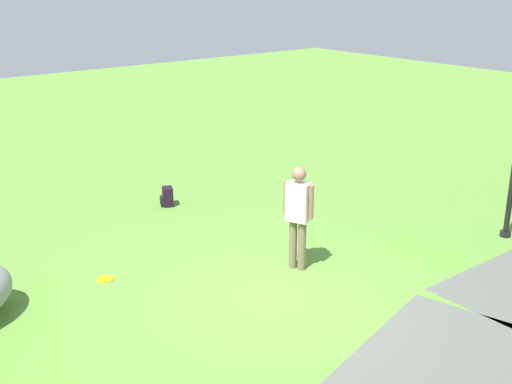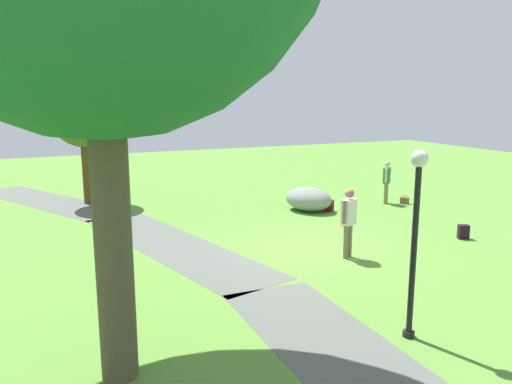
{
  "view_description": "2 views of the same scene",
  "coord_description": "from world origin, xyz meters",
  "px_view_note": "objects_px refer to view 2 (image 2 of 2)",
  "views": [
    {
      "loc": [
        5.61,
        6.47,
        4.65
      ],
      "look_at": [
        -0.29,
        -0.82,
        1.43
      ],
      "focal_mm": 45.03,
      "sensor_mm": 36.0,
      "label": 1
    },
    {
      "loc": [
        -11.07,
        6.4,
        4.03
      ],
      "look_at": [
        1.41,
        0.83,
        1.36
      ],
      "focal_mm": 35.44,
      "sensor_mm": 36.0,
      "label": 2
    }
  ],
  "objects_px": {
    "man_near_boulder": "(348,218)",
    "spare_backpack_on_lawn": "(463,232)",
    "backpack_by_boulder": "(329,206)",
    "lawn_boulder": "(309,199)",
    "woman_with_handbag": "(387,179)",
    "handbag_on_grass": "(405,200)",
    "lamp_post": "(415,223)",
    "frisbee_on_grass": "(342,225)",
    "young_tree_near_path": "(83,117)"
  },
  "relations": [
    {
      "from": "man_near_boulder",
      "to": "lawn_boulder",
      "type": "bearing_deg",
      "value": -19.11
    },
    {
      "from": "lawn_boulder",
      "to": "man_near_boulder",
      "type": "height_order",
      "value": "man_near_boulder"
    },
    {
      "from": "woman_with_handbag",
      "to": "backpack_by_boulder",
      "type": "height_order",
      "value": "woman_with_handbag"
    },
    {
      "from": "spare_backpack_on_lawn",
      "to": "handbag_on_grass",
      "type": "bearing_deg",
      "value": -20.01
    },
    {
      "from": "man_near_boulder",
      "to": "spare_backpack_on_lawn",
      "type": "relative_size",
      "value": 4.38
    },
    {
      "from": "young_tree_near_path",
      "to": "frisbee_on_grass",
      "type": "height_order",
      "value": "young_tree_near_path"
    },
    {
      "from": "handbag_on_grass",
      "to": "backpack_by_boulder",
      "type": "height_order",
      "value": "backpack_by_boulder"
    },
    {
      "from": "young_tree_near_path",
      "to": "backpack_by_boulder",
      "type": "bearing_deg",
      "value": -122.21
    },
    {
      "from": "lawn_boulder",
      "to": "frisbee_on_grass",
      "type": "xyz_separation_m",
      "value": [
        -2.21,
        0.07,
        -0.4
      ]
    },
    {
      "from": "young_tree_near_path",
      "to": "man_near_boulder",
      "type": "height_order",
      "value": "young_tree_near_path"
    },
    {
      "from": "lamp_post",
      "to": "man_near_boulder",
      "type": "bearing_deg",
      "value": -19.98
    },
    {
      "from": "handbag_on_grass",
      "to": "frisbee_on_grass",
      "type": "distance_m",
      "value": 4.26
    },
    {
      "from": "lawn_boulder",
      "to": "backpack_by_boulder",
      "type": "bearing_deg",
      "value": -120.41
    },
    {
      "from": "handbag_on_grass",
      "to": "backpack_by_boulder",
      "type": "bearing_deg",
      "value": 87.69
    },
    {
      "from": "lamp_post",
      "to": "lawn_boulder",
      "type": "distance_m",
      "value": 9.48
    },
    {
      "from": "frisbee_on_grass",
      "to": "backpack_by_boulder",
      "type": "bearing_deg",
      "value": -20.37
    },
    {
      "from": "handbag_on_grass",
      "to": "spare_backpack_on_lawn",
      "type": "height_order",
      "value": "spare_backpack_on_lawn"
    },
    {
      "from": "young_tree_near_path",
      "to": "handbag_on_grass",
      "type": "bearing_deg",
      "value": -114.41
    },
    {
      "from": "lamp_post",
      "to": "spare_backpack_on_lawn",
      "type": "xyz_separation_m",
      "value": [
        4.01,
        -5.37,
        -1.78
      ]
    },
    {
      "from": "man_near_boulder",
      "to": "spare_backpack_on_lawn",
      "type": "distance_m",
      "value": 4.03
    },
    {
      "from": "lawn_boulder",
      "to": "handbag_on_grass",
      "type": "relative_size",
      "value": 5.48
    },
    {
      "from": "lawn_boulder",
      "to": "backpack_by_boulder",
      "type": "xyz_separation_m",
      "value": [
        -0.36,
        -0.62,
        -0.22
      ]
    },
    {
      "from": "backpack_by_boulder",
      "to": "young_tree_near_path",
      "type": "bearing_deg",
      "value": 57.79
    },
    {
      "from": "lawn_boulder",
      "to": "woman_with_handbag",
      "type": "relative_size",
      "value": 1.32
    },
    {
      "from": "young_tree_near_path",
      "to": "man_near_boulder",
      "type": "bearing_deg",
      "value": -150.61
    },
    {
      "from": "lawn_boulder",
      "to": "young_tree_near_path",
      "type": "bearing_deg",
      "value": 57.63
    },
    {
      "from": "young_tree_near_path",
      "to": "backpack_by_boulder",
      "type": "xyz_separation_m",
      "value": [
        -4.74,
        -7.52,
        -3.01
      ]
    },
    {
      "from": "young_tree_near_path",
      "to": "spare_backpack_on_lawn",
      "type": "distance_m",
      "value": 13.31
    },
    {
      "from": "woman_with_handbag",
      "to": "man_near_boulder",
      "type": "relative_size",
      "value": 0.91
    },
    {
      "from": "young_tree_near_path",
      "to": "handbag_on_grass",
      "type": "distance_m",
      "value": 12.17
    },
    {
      "from": "woman_with_handbag",
      "to": "lamp_post",
      "type": "bearing_deg",
      "value": 143.81
    },
    {
      "from": "woman_with_handbag",
      "to": "spare_backpack_on_lawn",
      "type": "xyz_separation_m",
      "value": [
        -4.66,
        0.97,
        -0.72
      ]
    },
    {
      "from": "lawn_boulder",
      "to": "woman_with_handbag",
      "type": "bearing_deg",
      "value": -92.46
    },
    {
      "from": "woman_with_handbag",
      "to": "spare_backpack_on_lawn",
      "type": "relative_size",
      "value": 3.96
    },
    {
      "from": "woman_with_handbag",
      "to": "lawn_boulder",
      "type": "bearing_deg",
      "value": 87.54
    },
    {
      "from": "lamp_post",
      "to": "woman_with_handbag",
      "type": "xyz_separation_m",
      "value": [
        8.67,
        -6.34,
        -1.06
      ]
    },
    {
      "from": "young_tree_near_path",
      "to": "frisbee_on_grass",
      "type": "bearing_deg",
      "value": -133.95
    },
    {
      "from": "man_near_boulder",
      "to": "handbag_on_grass",
      "type": "distance_m",
      "value": 7.1
    },
    {
      "from": "lawn_boulder",
      "to": "man_near_boulder",
      "type": "relative_size",
      "value": 1.2
    },
    {
      "from": "lamp_post",
      "to": "spare_backpack_on_lawn",
      "type": "bearing_deg",
      "value": -53.27
    },
    {
      "from": "handbag_on_grass",
      "to": "frisbee_on_grass",
      "type": "relative_size",
      "value": 1.4
    },
    {
      "from": "frisbee_on_grass",
      "to": "man_near_boulder",
      "type": "bearing_deg",
      "value": 148.74
    },
    {
      "from": "woman_with_handbag",
      "to": "backpack_by_boulder",
      "type": "bearing_deg",
      "value": 94.89
    },
    {
      "from": "handbag_on_grass",
      "to": "backpack_by_boulder",
      "type": "distance_m",
      "value": 3.21
    },
    {
      "from": "woman_with_handbag",
      "to": "backpack_by_boulder",
      "type": "relative_size",
      "value": 3.96
    },
    {
      "from": "man_near_boulder",
      "to": "backpack_by_boulder",
      "type": "bearing_deg",
      "value": -27.05
    },
    {
      "from": "handbag_on_grass",
      "to": "spare_backpack_on_lawn",
      "type": "relative_size",
      "value": 0.96
    },
    {
      "from": "backpack_by_boulder",
      "to": "man_near_boulder",
      "type": "bearing_deg",
      "value": 152.95
    },
    {
      "from": "lawn_boulder",
      "to": "woman_with_handbag",
      "type": "xyz_separation_m",
      "value": [
        -0.14,
        -3.22,
        0.5
      ]
    },
    {
      "from": "woman_with_handbag",
      "to": "handbag_on_grass",
      "type": "xyz_separation_m",
      "value": [
        -0.35,
        -0.6,
        -0.77
      ]
    }
  ]
}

